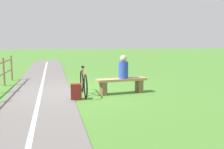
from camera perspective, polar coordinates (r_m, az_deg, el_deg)
name	(u,v)px	position (r m, az deg, el deg)	size (l,w,h in m)	color
ground_plane	(74,92)	(8.87, -8.30, -3.81)	(80.00, 80.00, 0.00)	#477A2D
paved_path	(31,137)	(5.03, -17.51, -13.01)	(2.03, 36.00, 0.02)	#66605E
path_centre_line	(31,136)	(5.03, -17.51, -12.90)	(0.10, 32.00, 0.00)	silver
bench	(122,83)	(8.47, 2.14, -1.92)	(1.73, 0.63, 0.50)	#A88456
person_seated	(123,68)	(8.42, 2.54, 1.43)	(0.36, 0.36, 0.76)	#2847B7
bicycle	(84,83)	(8.30, -6.31, -1.85)	(0.11, 1.74, 0.91)	black
backpack	(76,92)	(7.69, -7.91, -3.81)	(0.32, 0.28, 0.47)	maroon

